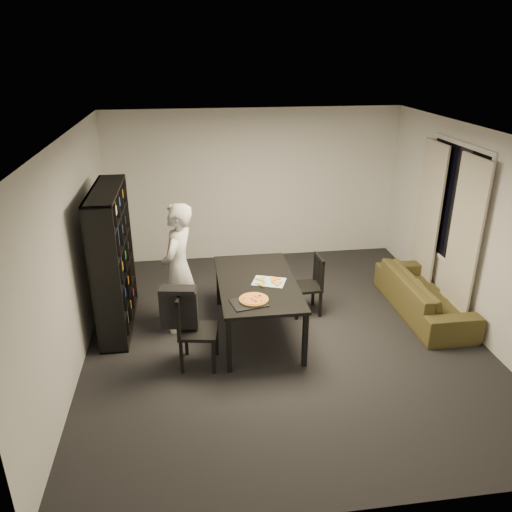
{
  "coord_description": "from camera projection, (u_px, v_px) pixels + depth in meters",
  "views": [
    {
      "loc": [
        -1.14,
        -5.56,
        3.51
      ],
      "look_at": [
        -0.33,
        0.23,
        1.05
      ],
      "focal_mm": 35.0,
      "sensor_mm": 36.0,
      "label": 1
    }
  ],
  "objects": [
    {
      "name": "person",
      "position": [
        179.0,
        268.0,
        6.43
      ],
      "size": [
        0.61,
        0.74,
        1.74
      ],
      "primitive_type": "imported",
      "rotation": [
        0.0,
        0.0,
        -1.93
      ],
      "color": "silver",
      "rests_on": "room"
    },
    {
      "name": "sofa",
      "position": [
        424.0,
        295.0,
        7.04
      ],
      "size": [
        0.74,
        1.9,
        0.55
      ],
      "primitive_type": "imported",
      "rotation": [
        0.0,
        0.0,
        1.57
      ],
      "color": "#423D1A",
      "rests_on": "room"
    },
    {
      "name": "draped_jacket",
      "position": [
        178.0,
        306.0,
        5.7
      ],
      "size": [
        0.44,
        0.24,
        0.52
      ],
      "rotation": [
        0.0,
        0.0,
        1.41
      ],
      "color": "black",
      "rests_on": "chair_left"
    },
    {
      "name": "chair_right",
      "position": [
        312.0,
        281.0,
        6.97
      ],
      "size": [
        0.42,
        0.42,
        0.85
      ],
      "rotation": [
        0.0,
        0.0,
        -1.51
      ],
      "color": "black",
      "rests_on": "room"
    },
    {
      "name": "dining_table",
      "position": [
        257.0,
        286.0,
        6.4
      ],
      "size": [
        0.99,
        1.78,
        0.74
      ],
      "color": "black",
      "rests_on": "room"
    },
    {
      "name": "curtain_left",
      "position": [
        464.0,
        242.0,
        6.52
      ],
      "size": [
        0.03,
        0.7,
        2.25
      ],
      "primitive_type": "cube",
      "color": "beige",
      "rests_on": "room"
    },
    {
      "name": "window_frame",
      "position": [
        454.0,
        205.0,
        6.87
      ],
      "size": [
        0.03,
        1.52,
        1.72
      ],
      "primitive_type": "cube",
      "color": "white",
      "rests_on": "room"
    },
    {
      "name": "baking_tray",
      "position": [
        249.0,
        303.0,
        5.82
      ],
      "size": [
        0.46,
        0.4,
        0.01
      ],
      "primitive_type": "cube",
      "rotation": [
        0.0,
        0.0,
        0.21
      ],
      "color": "black",
      "rests_on": "dining_table"
    },
    {
      "name": "pizza_slices",
      "position": [
        268.0,
        281.0,
        6.34
      ],
      "size": [
        0.4,
        0.34,
        0.01
      ],
      "primitive_type": null,
      "rotation": [
        0.0,
        0.0,
        0.09
      ],
      "color": "gold",
      "rests_on": "dining_table"
    },
    {
      "name": "kitchen_towel",
      "position": [
        269.0,
        282.0,
        6.35
      ],
      "size": [
        0.48,
        0.42,
        0.01
      ],
      "primitive_type": "cube",
      "rotation": [
        0.0,
        0.0,
        -0.37
      ],
      "color": "silver",
      "rests_on": "dining_table"
    },
    {
      "name": "bookshelf",
      "position": [
        113.0,
        260.0,
        6.49
      ],
      "size": [
        0.35,
        1.5,
        1.9
      ],
      "primitive_type": "cube",
      "color": "black",
      "rests_on": "room"
    },
    {
      "name": "window_pane",
      "position": [
        454.0,
        205.0,
        6.87
      ],
      "size": [
        0.02,
        1.4,
        1.6
      ],
      "primitive_type": "cube",
      "color": "black",
      "rests_on": "room"
    },
    {
      "name": "pepperoni_pizza",
      "position": [
        254.0,
        299.0,
        5.86
      ],
      "size": [
        0.35,
        0.35,
        0.03
      ],
      "rotation": [
        0.0,
        0.0,
        0.03
      ],
      "color": "#A4752F",
      "rests_on": "dining_table"
    },
    {
      "name": "curtain_right",
      "position": [
        428.0,
        217.0,
        7.47
      ],
      "size": [
        0.03,
        0.7,
        2.25
      ],
      "primitive_type": "cube",
      "color": "beige",
      "rests_on": "room"
    },
    {
      "name": "chair_left",
      "position": [
        191.0,
        325.0,
        5.79
      ],
      "size": [
        0.5,
        0.5,
        0.93
      ],
      "rotation": [
        0.0,
        0.0,
        1.41
      ],
      "color": "black",
      "rests_on": "room"
    },
    {
      "name": "room",
      "position": [
        285.0,
        243.0,
        6.08
      ],
      "size": [
        5.01,
        5.51,
        2.61
      ],
      "color": "black",
      "rests_on": "ground"
    }
  ]
}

